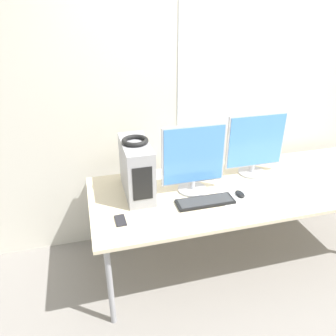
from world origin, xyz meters
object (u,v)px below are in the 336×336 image
(headphones, at_px, (135,141))
(mouse, at_px, (240,194))
(pc_tower, at_px, (137,169))
(keyboard, at_px, (205,202))
(monitor_right_near, at_px, (255,144))
(cell_phone, at_px, (120,220))
(monitor_main, at_px, (193,159))

(headphones, bearing_deg, mouse, -18.21)
(pc_tower, distance_m, mouse, 0.80)
(headphones, height_order, keyboard, headphones)
(keyboard, bearing_deg, monitor_right_near, 31.25)
(pc_tower, distance_m, monitor_right_near, 1.00)
(keyboard, bearing_deg, pc_tower, 148.83)
(keyboard, bearing_deg, cell_phone, -174.42)
(monitor_right_near, bearing_deg, mouse, -130.32)
(monitor_main, height_order, monitor_right_near, monitor_main)
(monitor_main, relative_size, cell_phone, 4.17)
(cell_phone, bearing_deg, monitor_right_near, 17.06)
(headphones, distance_m, mouse, 0.88)
(headphones, bearing_deg, pc_tower, -90.00)
(monitor_main, xyz_separation_m, cell_phone, (-0.59, -0.26, -0.27))
(pc_tower, xyz_separation_m, monitor_main, (0.42, -0.08, 0.06))
(pc_tower, xyz_separation_m, cell_phone, (-0.18, -0.33, -0.20))
(headphones, distance_m, monitor_right_near, 1.01)
(mouse, xyz_separation_m, cell_phone, (-0.92, -0.09, -0.01))
(keyboard, height_order, mouse, mouse)
(headphones, relative_size, mouse, 1.80)
(monitor_right_near, distance_m, cell_phone, 1.27)
(pc_tower, xyz_separation_m, mouse, (0.74, -0.24, -0.19))
(monitor_right_near, xyz_separation_m, keyboard, (-0.55, -0.33, -0.26))
(monitor_right_near, relative_size, cell_phone, 4.11)
(pc_tower, height_order, keyboard, pc_tower)
(mouse, bearing_deg, monitor_main, 152.85)
(monitor_main, relative_size, keyboard, 1.25)
(monitor_right_near, bearing_deg, headphones, -176.53)
(headphones, height_order, monitor_right_near, monitor_right_near)
(monitor_main, bearing_deg, keyboard, -80.46)
(headphones, height_order, mouse, headphones)
(monitor_main, bearing_deg, pc_tower, 169.58)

